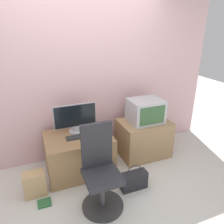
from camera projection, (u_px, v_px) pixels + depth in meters
name	position (u px, v px, depth m)	size (l,w,h in m)	color
ground_plane	(117.00, 206.00, 2.65)	(12.00, 12.00, 0.00)	beige
wall_back	(83.00, 77.00, 3.30)	(4.40, 0.05, 2.60)	beige
desk	(79.00, 153.00, 3.21)	(0.93, 0.70, 0.58)	#937047
side_stand	(144.00, 138.00, 3.60)	(0.79, 0.57, 0.60)	#A37F56
main_monitor	(75.00, 118.00, 3.14)	(0.62, 0.22, 0.43)	#B2B2B7
keyboard	(79.00, 137.00, 3.06)	(0.36, 0.13, 0.01)	#2D2D2D
mouse	(96.00, 133.00, 3.15)	(0.06, 0.04, 0.03)	silver
crt_tv	(146.00, 111.00, 3.42)	(0.52, 0.42, 0.37)	#B7B7BC
office_chair	(101.00, 174.00, 2.54)	(0.50, 0.50, 1.04)	#333333
cardboard_box_lower	(35.00, 184.00, 2.77)	(0.27, 0.17, 0.33)	tan
handbag	(134.00, 180.00, 2.90)	(0.36, 0.14, 0.37)	#232328
book	(45.00, 203.00, 2.68)	(0.16, 0.14, 0.02)	#2D6638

